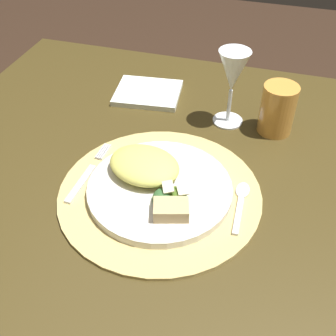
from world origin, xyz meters
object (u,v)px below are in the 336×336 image
(dinner_plate, at_px, (160,189))
(spoon, at_px, (241,198))
(napkin, at_px, (148,93))
(amber_tumbler, at_px, (278,109))
(fork, at_px, (87,175))
(wine_glass, at_px, (232,74))
(dining_table, at_px, (203,241))

(dinner_plate, height_order, spoon, dinner_plate)
(napkin, bearing_deg, spoon, -46.90)
(amber_tumbler, bearing_deg, fork, -141.53)
(spoon, height_order, wine_glass, wine_glass)
(napkin, height_order, wine_glass, wine_glass)
(spoon, bearing_deg, wine_glass, 106.53)
(dinner_plate, height_order, wine_glass, wine_glass)
(fork, xyz_separation_m, wine_glass, (0.21, 0.25, 0.11))
(dining_table, distance_m, fork, 0.29)
(spoon, bearing_deg, fork, -175.92)
(spoon, relative_size, amber_tumbler, 1.18)
(amber_tumbler, bearing_deg, wine_glass, 177.84)
(spoon, relative_size, wine_glass, 0.76)
(wine_glass, bearing_deg, fork, -130.00)
(dinner_plate, height_order, amber_tumbler, amber_tumbler)
(dining_table, relative_size, napkin, 7.99)
(spoon, height_order, amber_tumbler, amber_tumbler)
(dinner_plate, relative_size, napkin, 1.71)
(dining_table, height_order, wine_glass, wine_glass)
(dinner_plate, height_order, napkin, dinner_plate)
(dining_table, distance_m, wine_glass, 0.35)
(dining_table, relative_size, fork, 7.03)
(dinner_plate, bearing_deg, fork, 178.92)
(dining_table, height_order, spoon, spoon)
(dinner_plate, xyz_separation_m, fork, (-0.14, 0.00, -0.01))
(wine_glass, bearing_deg, spoon, -73.47)
(fork, bearing_deg, amber_tumbler, 38.47)
(dining_table, xyz_separation_m, wine_glass, (-0.00, 0.19, 0.30))
(fork, bearing_deg, napkin, 87.17)
(dinner_plate, bearing_deg, dining_table, 42.44)
(spoon, bearing_deg, dinner_plate, -170.79)
(fork, distance_m, napkin, 0.30)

